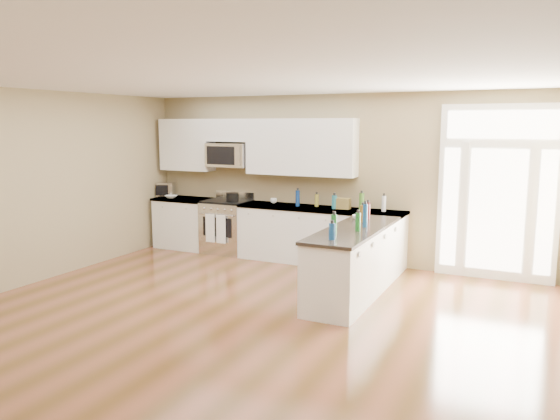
# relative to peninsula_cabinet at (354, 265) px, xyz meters

# --- Properties ---
(ground) EXTENTS (8.00, 8.00, 0.00)m
(ground) POSITION_rel_peninsula_cabinet_xyz_m (-0.93, -2.24, -0.43)
(ground) COLOR #583818
(room_shell) EXTENTS (8.00, 8.00, 8.00)m
(room_shell) POSITION_rel_peninsula_cabinet_xyz_m (-0.93, -2.24, 1.27)
(room_shell) COLOR #93835D
(room_shell) RESTS_ON ground
(back_cabinet_left) EXTENTS (1.10, 0.66, 0.94)m
(back_cabinet_left) POSITION_rel_peninsula_cabinet_xyz_m (-3.80, 1.45, 0.00)
(back_cabinet_left) COLOR silver
(back_cabinet_left) RESTS_ON ground
(back_cabinet_right) EXTENTS (2.85, 0.66, 0.94)m
(back_cabinet_right) POSITION_rel_peninsula_cabinet_xyz_m (-1.08, 1.45, 0.00)
(back_cabinet_right) COLOR silver
(back_cabinet_right) RESTS_ON ground
(peninsula_cabinet) EXTENTS (0.69, 2.32, 0.94)m
(peninsula_cabinet) POSITION_rel_peninsula_cabinet_xyz_m (0.00, 0.00, 0.00)
(peninsula_cabinet) COLOR silver
(peninsula_cabinet) RESTS_ON ground
(upper_cabinet_left) EXTENTS (1.04, 0.33, 0.95)m
(upper_cabinet_left) POSITION_rel_peninsula_cabinet_xyz_m (-3.81, 1.59, 1.49)
(upper_cabinet_left) COLOR silver
(upper_cabinet_left) RESTS_ON room_shell
(upper_cabinet_right) EXTENTS (1.94, 0.33, 0.95)m
(upper_cabinet_right) POSITION_rel_peninsula_cabinet_xyz_m (-1.50, 1.59, 1.49)
(upper_cabinet_right) COLOR silver
(upper_cabinet_right) RESTS_ON room_shell
(upper_cabinet_short) EXTENTS (0.82, 0.33, 0.40)m
(upper_cabinet_short) POSITION_rel_peninsula_cabinet_xyz_m (-2.88, 1.59, 1.77)
(upper_cabinet_short) COLOR silver
(upper_cabinet_short) RESTS_ON room_shell
(microwave) EXTENTS (0.78, 0.41, 0.42)m
(microwave) POSITION_rel_peninsula_cabinet_xyz_m (-2.88, 1.56, 1.33)
(microwave) COLOR silver
(microwave) RESTS_ON room_shell
(entry_door) EXTENTS (1.70, 0.10, 2.60)m
(entry_door) POSITION_rel_peninsula_cabinet_xyz_m (1.62, 1.71, 0.87)
(entry_door) COLOR white
(entry_door) RESTS_ON ground
(kitchen_range) EXTENTS (0.80, 0.71, 1.08)m
(kitchen_range) POSITION_rel_peninsula_cabinet_xyz_m (-2.88, 1.45, 0.04)
(kitchen_range) COLOR silver
(kitchen_range) RESTS_ON ground
(stockpot) EXTENTS (0.29, 0.29, 0.17)m
(stockpot) POSITION_rel_peninsula_cabinet_xyz_m (-2.71, 1.38, 0.60)
(stockpot) COLOR black
(stockpot) RESTS_ON kitchen_range
(toaster_oven) EXTENTS (0.37, 0.33, 0.26)m
(toaster_oven) POSITION_rel_peninsula_cabinet_xyz_m (-4.28, 1.53, 0.64)
(toaster_oven) COLOR silver
(toaster_oven) RESTS_ON back_cabinet_left
(cardboard_box) EXTENTS (0.22, 0.17, 0.17)m
(cardboard_box) POSITION_rel_peninsula_cabinet_xyz_m (-0.68, 1.51, 0.59)
(cardboard_box) COLOR olive
(cardboard_box) RESTS_ON back_cabinet_right
(bowl_left) EXTENTS (0.26, 0.26, 0.05)m
(bowl_left) POSITION_rel_peninsula_cabinet_xyz_m (-4.02, 1.34, 0.53)
(bowl_left) COLOR white
(bowl_left) RESTS_ON back_cabinet_left
(bowl_peninsula) EXTENTS (0.25, 0.25, 0.06)m
(bowl_peninsula) POSITION_rel_peninsula_cabinet_xyz_m (-0.15, 0.65, 0.54)
(bowl_peninsula) COLOR white
(bowl_peninsula) RESTS_ON peninsula_cabinet
(cup_counter) EXTENTS (0.12, 0.12, 0.09)m
(cup_counter) POSITION_rel_peninsula_cabinet_xyz_m (-1.99, 1.57, 0.55)
(cup_counter) COLOR white
(cup_counter) RESTS_ON back_cabinet_right
(counter_bottles) EXTENTS (1.65, 2.46, 0.31)m
(counter_bottles) POSITION_rel_peninsula_cabinet_xyz_m (-0.35, 0.68, 0.63)
(counter_bottles) COLOR #19591E
(counter_bottles) RESTS_ON back_cabinet_right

